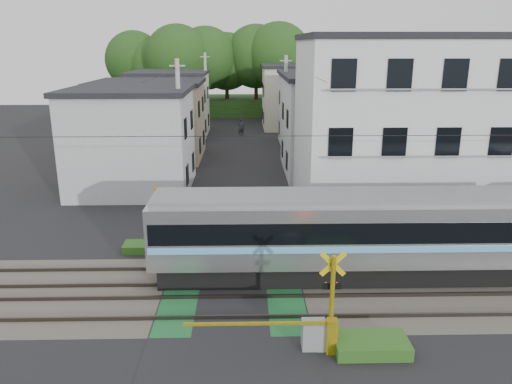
{
  "coord_description": "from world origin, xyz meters",
  "views": [
    {
      "loc": [
        0.48,
        -16.64,
        8.79
      ],
      "look_at": [
        0.97,
        5.0,
        2.36
      ],
      "focal_mm": 35.0,
      "sensor_mm": 36.0,
      "label": 1
    }
  ],
  "objects_px": {
    "crossing_signal_near": "(317,328)",
    "apartment_block": "(396,125)",
    "pedestrian": "(241,127)",
    "crossing_signal_far": "(175,238)"
  },
  "relations": [
    {
      "from": "crossing_signal_far",
      "to": "apartment_block",
      "type": "height_order",
      "value": "apartment_block"
    },
    {
      "from": "crossing_signal_far",
      "to": "pedestrian",
      "type": "bearing_deg",
      "value": 84.78
    },
    {
      "from": "pedestrian",
      "to": "crossing_signal_far",
      "type": "bearing_deg",
      "value": 71.18
    },
    {
      "from": "apartment_block",
      "to": "crossing_signal_far",
      "type": "bearing_deg",
      "value": -152.22
    },
    {
      "from": "apartment_block",
      "to": "pedestrian",
      "type": "distance_m",
      "value": 25.08
    },
    {
      "from": "apartment_block",
      "to": "pedestrian",
      "type": "bearing_deg",
      "value": 109.86
    },
    {
      "from": "crossing_signal_near",
      "to": "apartment_block",
      "type": "height_order",
      "value": "apartment_block"
    },
    {
      "from": "apartment_block",
      "to": "pedestrian",
      "type": "height_order",
      "value": "apartment_block"
    },
    {
      "from": "crossing_signal_near",
      "to": "crossing_signal_far",
      "type": "bearing_deg",
      "value": 125.29
    },
    {
      "from": "crossing_signal_near",
      "to": "pedestrian",
      "type": "relative_size",
      "value": 2.75
    }
  ]
}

